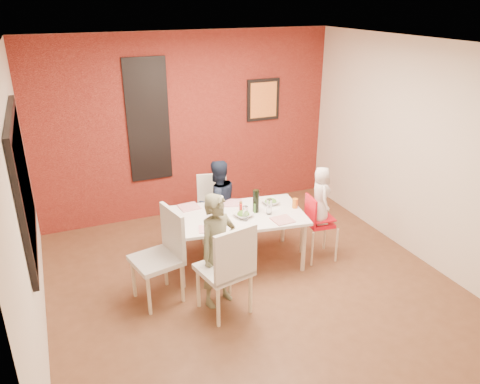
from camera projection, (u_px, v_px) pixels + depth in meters
name	position (u px, v px, depth m)	size (l,w,h in m)	color
ground	(250.00, 283.00, 5.54)	(4.50, 4.50, 0.00)	brown
ceiling	(252.00, 45.00, 4.48)	(4.50, 4.50, 0.02)	white
wall_back	(189.00, 126.00, 6.91)	(4.50, 0.02, 2.70)	beige
wall_front	(390.00, 288.00, 3.10)	(4.50, 0.02, 2.70)	beige
wall_left	(23.00, 211.00, 4.20)	(0.02, 4.50, 2.70)	beige
wall_right	(415.00, 151.00, 5.82)	(0.02, 4.50, 2.70)	beige
brick_accent_wall	(189.00, 126.00, 6.90)	(4.50, 0.02, 2.70)	maroon
picture_window_frame	(23.00, 183.00, 4.30)	(0.05, 1.70, 1.30)	black
picture_window_pane	(24.00, 183.00, 4.31)	(0.02, 1.55, 1.15)	black
glassblock_strip	(148.00, 121.00, 6.61)	(0.55, 0.03, 1.70)	silver
glassblock_surround	(148.00, 121.00, 6.61)	(0.60, 0.03, 1.76)	black
art_print_frame	(263.00, 100.00, 7.20)	(0.54, 0.03, 0.64)	black
art_print_canvas	(264.00, 100.00, 7.18)	(0.44, 0.01, 0.54)	#FA9937
dining_table	(237.00, 219.00, 5.72)	(1.74, 1.14, 0.68)	white
chair_near	(229.00, 266.00, 4.77)	(0.58, 0.58, 1.06)	silver
chair_far	(213.00, 203.00, 6.45)	(0.49, 0.49, 0.88)	silver
chair_left	(163.00, 251.00, 5.07)	(0.58, 0.58, 1.05)	beige
high_chair	(317.00, 221.00, 5.87)	(0.40, 0.40, 0.86)	red
child_near	(218.00, 251.00, 4.96)	(0.47, 0.31, 1.29)	#606044
child_far	(218.00, 203.00, 6.20)	(0.58, 0.45, 1.19)	black
toddler	(321.00, 195.00, 5.74)	(0.36, 0.23, 0.73)	silver
plate_near_left	(207.00, 229.00, 5.33)	(0.19, 0.19, 0.01)	white
plate_far_mid	(233.00, 203.00, 5.99)	(0.24, 0.24, 0.01)	white
plate_near_right	(283.00, 220.00, 5.54)	(0.23, 0.23, 0.01)	silver
plate_far_left	(189.00, 207.00, 5.88)	(0.24, 0.24, 0.01)	white
salad_bowl_a	(243.00, 214.00, 5.63)	(0.23, 0.23, 0.06)	white
salad_bowl_b	(271.00, 202.00, 5.97)	(0.22, 0.22, 0.05)	white
wine_bottle	(256.00, 201.00, 5.70)	(0.08, 0.08, 0.29)	black
wine_glass_a	(245.00, 213.00, 5.50)	(0.06, 0.06, 0.18)	white
wine_glass_b	(269.00, 207.00, 5.67)	(0.07, 0.07, 0.19)	white
paper_towel_roll	(218.00, 207.00, 5.56)	(0.12, 0.12, 0.27)	white
condiment_red	(241.00, 209.00, 5.68)	(0.03, 0.03, 0.13)	red
condiment_green	(255.00, 208.00, 5.71)	(0.03, 0.03, 0.13)	#397326
condiment_brown	(241.00, 207.00, 5.70)	(0.04, 0.04, 0.15)	brown
sippy_cup	(295.00, 203.00, 5.85)	(0.07, 0.07, 0.12)	#CE6916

